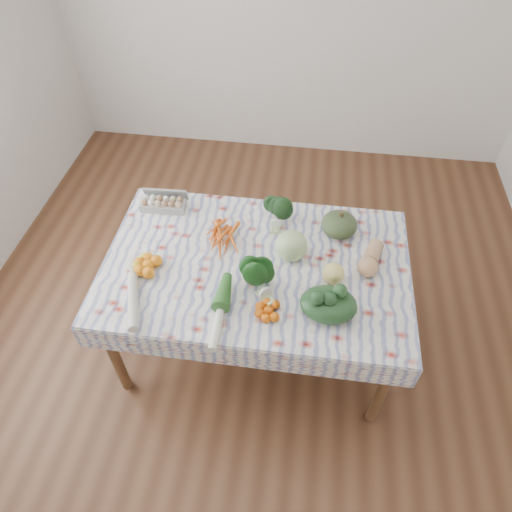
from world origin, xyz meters
The scene contains 16 objects.
ground centered at (0.00, 0.00, 0.00)m, with size 4.50×4.50×0.00m, color #502E1B.
dining_table centered at (0.00, 0.00, 0.68)m, with size 1.60×1.00×0.75m.
tablecloth centered at (0.00, 0.00, 0.76)m, with size 1.66×1.06×0.01m, color white.
egg_carton centered at (-0.62, 0.36, 0.80)m, with size 0.27×0.11×0.07m, color #A4A39F.
carrot_bunch centered at (-0.20, 0.14, 0.78)m, with size 0.24×0.22×0.04m, color orange.
kale_bunch centered at (0.07, 0.33, 0.83)m, with size 0.17×0.15×0.15m, color #173616.
kabocha_squash centered at (0.44, 0.30, 0.83)m, with size 0.20×0.20×0.13m, color #3D4F2B.
cabbage centered at (0.18, 0.08, 0.85)m, with size 0.17×0.17×0.17m, color #B3D489.
butternut_squash centered at (0.61, 0.07, 0.82)m, with size 0.11×0.24×0.11m, color tan.
orange_cluster centered at (-0.56, -0.12, 0.80)m, with size 0.20×0.20×0.07m, color orange.
broccoli centered at (0.04, -0.19, 0.82)m, with size 0.16×0.16×0.12m, color #154114.
mandarin_cluster centered at (0.11, -0.32, 0.79)m, with size 0.17×0.17×0.05m, color #E25F0A.
grapefruit centered at (0.41, -0.07, 0.82)m, with size 0.11×0.11×0.11m, color #F1D970.
spinach_bag centered at (0.39, -0.27, 0.82)m, with size 0.28×0.22×0.12m, color #183519.
daikon centered at (-0.57, -0.35, 0.79)m, with size 0.05×0.05×0.36m, color beige.
leek centered at (-0.13, -0.36, 0.79)m, with size 0.05×0.05×0.42m, color white.
Camera 1 is at (0.22, -1.62, 2.62)m, focal length 32.00 mm.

